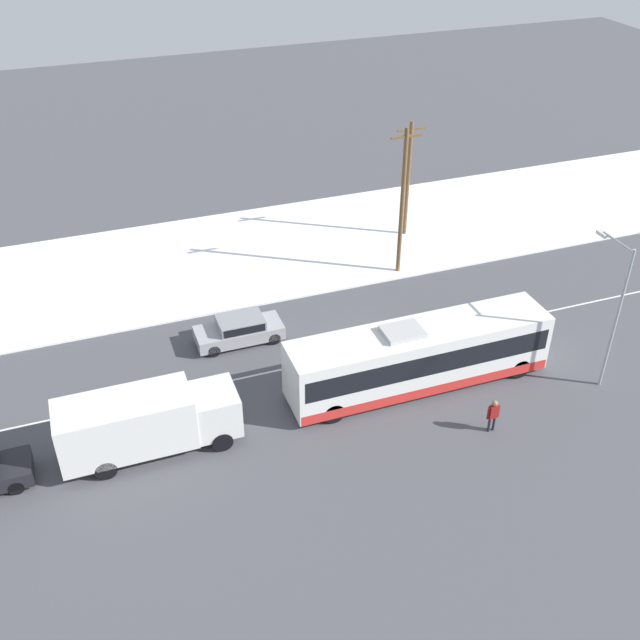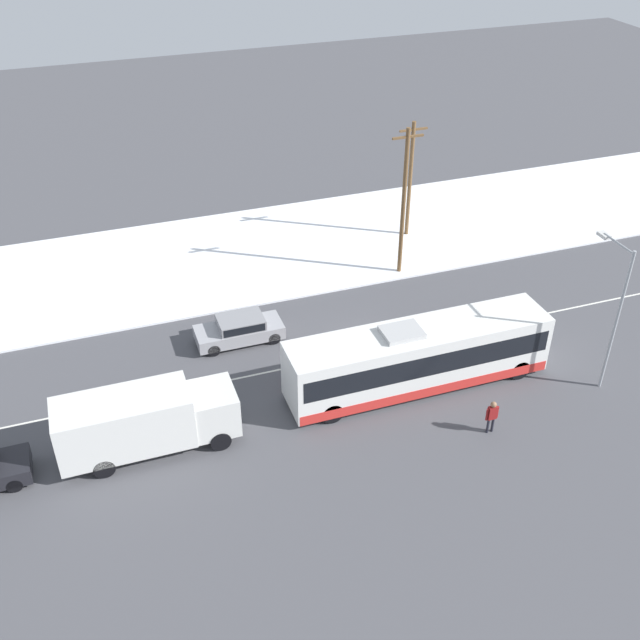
% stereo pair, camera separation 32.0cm
% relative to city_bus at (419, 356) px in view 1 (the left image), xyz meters
% --- Properties ---
extents(ground_plane, '(120.00, 120.00, 0.00)m').
position_rel_city_bus_xyz_m(ground_plane, '(-1.34, 3.24, -1.64)').
color(ground_plane, '#4C4C51').
extents(snow_lot, '(80.00, 11.76, 0.12)m').
position_rel_city_bus_xyz_m(snow_lot, '(-1.34, 15.01, -1.58)').
color(snow_lot, white).
rests_on(snow_lot, ground_plane).
extents(lane_marking_center, '(60.00, 0.12, 0.00)m').
position_rel_city_bus_xyz_m(lane_marking_center, '(-1.34, 3.24, -1.63)').
color(lane_marking_center, silver).
rests_on(lane_marking_center, ground_plane).
extents(city_bus, '(12.47, 2.57, 3.35)m').
position_rel_city_bus_xyz_m(city_bus, '(0.00, 0.00, 0.00)').
color(city_bus, white).
rests_on(city_bus, ground_plane).
extents(box_truck, '(7.41, 2.30, 2.88)m').
position_rel_city_bus_xyz_m(box_truck, '(-12.59, -0.19, -0.03)').
color(box_truck, silver).
rests_on(box_truck, ground_plane).
extents(sedan_car, '(4.42, 1.80, 1.40)m').
position_rel_city_bus_xyz_m(sedan_car, '(-6.94, 6.23, -0.86)').
color(sedan_car, '#9E9EA3').
rests_on(sedan_car, ground_plane).
extents(pedestrian_at_stop, '(0.60, 0.27, 1.67)m').
position_rel_city_bus_xyz_m(pedestrian_at_stop, '(1.62, -4.02, -0.61)').
color(pedestrian_at_stop, '#23232D').
rests_on(pedestrian_at_stop, ground_plane).
extents(streetlamp, '(0.36, 2.36, 7.22)m').
position_rel_city_bus_xyz_m(streetlamp, '(8.14, -2.49, 2.91)').
color(streetlamp, '#9EA3A8').
rests_on(streetlamp, ground_plane).
extents(utility_pole_roadside, '(1.80, 0.24, 8.78)m').
position_rel_city_bus_xyz_m(utility_pole_roadside, '(3.60, 9.92, 2.94)').
color(utility_pole_roadside, brown).
rests_on(utility_pole_roadside, ground_plane).
extents(utility_pole_snowlot, '(1.80, 0.24, 7.48)m').
position_rel_city_bus_xyz_m(utility_pole_snowlot, '(6.01, 14.12, 2.29)').
color(utility_pole_snowlot, brown).
rests_on(utility_pole_snowlot, ground_plane).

